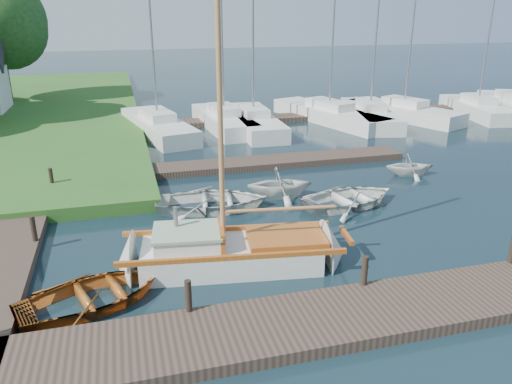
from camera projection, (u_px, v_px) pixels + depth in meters
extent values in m
plane|color=black|center=(256.00, 225.00, 17.08)|extent=(160.00, 160.00, 0.00)
cube|color=#32281F|center=(324.00, 320.00, 11.60)|extent=(18.00, 2.20, 0.30)
cube|color=#32281F|center=(13.00, 223.00, 16.86)|extent=(2.20, 18.00, 0.30)
cube|color=#32281F|center=(261.00, 163.00, 23.41)|extent=(14.00, 1.60, 0.30)
cube|color=#32281F|center=(335.00, 115.00, 33.98)|extent=(30.00, 1.60, 0.30)
cylinder|color=black|center=(188.00, 296.00, 11.57)|extent=(0.16, 0.16, 0.80)
cylinder|color=black|center=(365.00, 271.00, 12.68)|extent=(0.16, 0.16, 0.80)
cylinder|color=black|center=(512.00, 249.00, 13.80)|extent=(0.16, 0.16, 0.80)
cylinder|color=black|center=(33.00, 229.00, 15.10)|extent=(0.16, 0.16, 0.80)
cylinder|color=black|center=(51.00, 178.00, 19.63)|extent=(0.16, 0.16, 0.80)
cube|color=silver|center=(231.00, 258.00, 14.31)|extent=(5.23, 2.67, 0.90)
cone|color=silver|center=(334.00, 252.00, 14.68)|extent=(1.56, 2.12, 1.96)
cone|color=silver|center=(126.00, 265.00, 13.95)|extent=(1.26, 2.08, 1.96)
cube|color=maroon|center=(228.00, 229.00, 15.00)|extent=(6.16, 0.97, 0.14)
cube|color=maroon|center=(233.00, 258.00, 13.26)|extent=(6.16, 0.97, 0.14)
cube|color=maroon|center=(347.00, 236.00, 14.54)|extent=(0.27, 1.11, 0.14)
cube|color=silver|center=(187.00, 239.00, 13.93)|extent=(1.98, 1.63, 0.44)
cube|color=#94AB8A|center=(187.00, 231.00, 13.84)|extent=(2.09, 1.75, 0.08)
cube|color=maroon|center=(221.00, 235.00, 14.02)|extent=(0.31, 1.40, 0.60)
cylinder|color=slate|center=(176.00, 217.00, 13.97)|extent=(0.12, 0.12, 0.60)
cube|color=maroon|center=(286.00, 238.00, 14.31)|extent=(2.39, 1.79, 0.20)
cylinder|color=#9B5E39|center=(220.00, 96.00, 12.67)|extent=(0.14, 0.14, 8.40)
cylinder|color=#9B5E39|center=(280.00, 209.00, 13.97)|extent=(3.18, 0.54, 0.10)
imported|color=maroon|center=(94.00, 291.00, 12.37)|extent=(4.37, 3.72, 0.77)
imported|color=silver|center=(212.00, 199.00, 18.26)|extent=(4.49, 3.52, 0.85)
imported|color=silver|center=(280.00, 181.00, 19.33)|extent=(2.76, 2.45, 1.33)
imported|color=silver|center=(350.00, 196.00, 18.63)|extent=(4.20, 3.34, 0.78)
imported|color=silver|center=(410.00, 163.00, 21.96)|extent=(2.40, 2.18, 1.09)
cube|color=silver|center=(158.00, 126.00, 29.33)|extent=(4.03, 8.89, 0.90)
cube|color=silver|center=(157.00, 114.00, 29.09)|extent=(2.02, 3.25, 0.50)
cylinder|color=slate|center=(152.00, 34.00, 27.54)|extent=(0.12, 0.12, 9.49)
cube|color=silver|center=(224.00, 121.00, 30.72)|extent=(2.82, 7.98, 0.90)
cube|color=silver|center=(224.00, 110.00, 30.48)|extent=(1.61, 2.84, 0.50)
cylinder|color=slate|center=(222.00, 36.00, 28.98)|extent=(0.12, 0.12, 9.15)
cube|color=silver|center=(253.00, 122.00, 30.48)|extent=(2.43, 8.55, 0.90)
cube|color=silver|center=(253.00, 110.00, 30.24)|extent=(1.48, 3.01, 0.50)
cylinder|color=slate|center=(253.00, 22.00, 28.47)|extent=(0.12, 0.12, 10.71)
cube|color=silver|center=(329.00, 115.00, 32.43)|extent=(4.90, 9.69, 0.90)
cube|color=silver|center=(329.00, 104.00, 32.19)|extent=(2.32, 3.58, 0.50)
cylinder|color=slate|center=(334.00, 11.00, 30.23)|extent=(0.12, 0.12, 11.85)
cube|color=silver|center=(370.00, 115.00, 32.40)|extent=(4.11, 8.72, 0.90)
cube|color=silver|center=(371.00, 104.00, 32.16)|extent=(2.05, 3.20, 0.50)
cylinder|color=slate|center=(377.00, 20.00, 30.37)|extent=(0.12, 0.12, 10.85)
cube|color=silver|center=(404.00, 112.00, 33.23)|extent=(5.18, 8.28, 0.90)
cube|color=silver|center=(405.00, 102.00, 32.99)|extent=(2.39, 3.14, 0.50)
cylinder|color=slate|center=(413.00, 21.00, 31.24)|extent=(0.12, 0.12, 10.60)
cube|color=silver|center=(477.00, 109.00, 34.25)|extent=(3.50, 7.66, 0.90)
cube|color=silver|center=(479.00, 99.00, 34.01)|extent=(1.84, 2.80, 0.50)
cylinder|color=slate|center=(489.00, 34.00, 32.53)|extent=(0.12, 0.12, 9.05)
cube|color=silver|center=(510.00, 106.00, 35.55)|extent=(5.31, 8.82, 0.90)
cube|color=silver|center=(512.00, 96.00, 35.30)|extent=(2.44, 3.33, 0.50)
cylinder|color=#332114|center=(7.00, 75.00, 36.82)|extent=(0.36, 0.36, 3.67)
sphere|color=#183D16|center=(6.00, 29.00, 35.55)|extent=(5.71, 5.71, 5.71)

